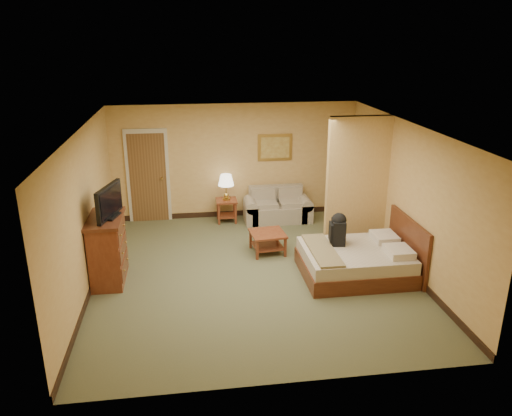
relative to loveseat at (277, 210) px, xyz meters
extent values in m
plane|color=brown|center=(-0.91, -2.57, -0.25)|extent=(6.00, 6.00, 0.00)
plane|color=white|center=(-0.91, -2.57, 2.35)|extent=(6.00, 6.00, 0.00)
cube|color=tan|center=(-0.91, 0.43, 1.05)|extent=(5.50, 0.02, 2.60)
cube|color=tan|center=(-3.66, -2.57, 1.05)|extent=(0.02, 6.00, 2.60)
cube|color=tan|center=(1.84, -2.57, 1.05)|extent=(0.02, 6.00, 2.60)
cube|color=tan|center=(1.24, -1.64, 1.05)|extent=(1.20, 0.15, 2.60)
cube|color=beige|center=(-2.86, 0.40, 0.80)|extent=(0.94, 0.06, 2.10)
cube|color=brown|center=(-2.86, 0.39, 0.75)|extent=(0.80, 0.04, 2.00)
cylinder|color=#B29341|center=(-2.56, 0.33, 0.75)|extent=(0.04, 0.12, 0.04)
cube|color=black|center=(-0.91, 0.42, -0.19)|extent=(5.50, 0.02, 0.12)
cube|color=tan|center=(0.00, -0.04, -0.06)|extent=(1.24, 0.66, 0.37)
cube|color=tan|center=(0.00, 0.25, 0.32)|extent=(1.24, 0.16, 0.39)
cube|color=tan|center=(-0.62, -0.04, -0.04)|extent=(0.27, 0.66, 0.42)
cube|color=tan|center=(0.62, -0.04, -0.04)|extent=(0.27, 0.66, 0.42)
cube|color=maroon|center=(-1.15, 0.08, 0.25)|extent=(0.47, 0.47, 0.04)
cube|color=maroon|center=(-1.15, 0.08, -0.11)|extent=(0.39, 0.39, 0.03)
cube|color=maroon|center=(-1.34, -0.10, -0.01)|extent=(0.05, 0.05, 0.48)
cube|color=maroon|center=(-0.96, -0.10, -0.01)|extent=(0.05, 0.05, 0.48)
cube|color=maroon|center=(-1.34, 0.27, -0.01)|extent=(0.05, 0.05, 0.48)
cube|color=maroon|center=(-0.96, 0.27, -0.01)|extent=(0.05, 0.05, 0.48)
cylinder|color=#B29341|center=(-1.15, 0.08, 0.28)|extent=(0.18, 0.18, 0.04)
cylinder|color=#B29341|center=(-1.15, 0.08, 0.51)|extent=(0.02, 0.02, 0.29)
cone|color=white|center=(-1.15, 0.08, 0.73)|extent=(0.35, 0.35, 0.25)
cube|color=maroon|center=(-0.51, -1.73, 0.15)|extent=(0.70, 0.70, 0.04)
cube|color=maroon|center=(-0.51, -1.73, -0.11)|extent=(0.60, 0.60, 0.03)
cube|color=maroon|center=(-0.78, -2.00, -0.06)|extent=(0.05, 0.05, 0.38)
cube|color=maroon|center=(-0.23, -1.45, -0.06)|extent=(0.05, 0.05, 0.38)
cube|color=#B78E3F|center=(0.00, 0.41, 1.35)|extent=(0.78, 0.03, 0.61)
cube|color=#AC7E35|center=(0.00, 0.39, 1.35)|extent=(0.65, 0.02, 0.48)
cube|color=maroon|center=(-3.38, -2.49, 0.30)|extent=(0.50, 1.01, 1.10)
cube|color=#4E2112|center=(-3.38, -2.49, 0.88)|extent=(0.57, 1.08, 0.06)
cube|color=black|center=(-3.28, -2.49, 0.92)|extent=(0.32, 0.43, 0.03)
cube|color=black|center=(-3.28, -2.49, 1.19)|extent=(0.31, 0.87, 0.53)
cube|color=#4E2112|center=(0.84, -2.89, -0.11)|extent=(1.83, 1.46, 0.27)
cube|color=beige|center=(0.84, -2.89, 0.14)|extent=(1.77, 1.41, 0.22)
cube|color=#4E2112|center=(1.80, -2.89, 0.26)|extent=(0.06, 1.55, 1.01)
cube|color=silver|center=(1.49, -3.21, 0.30)|extent=(0.41, 0.50, 0.13)
cube|color=silver|center=(1.49, -2.57, 0.30)|extent=(0.41, 0.50, 0.13)
cube|color=olive|center=(0.25, -2.89, 0.26)|extent=(0.41, 1.37, 0.05)
cube|color=black|center=(0.61, -2.60, 0.47)|extent=(0.27, 0.36, 0.44)
sphere|color=black|center=(0.61, -2.60, 0.69)|extent=(0.26, 0.26, 0.26)
camera|label=1|loc=(-1.98, -10.50, 3.79)|focal=35.00mm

